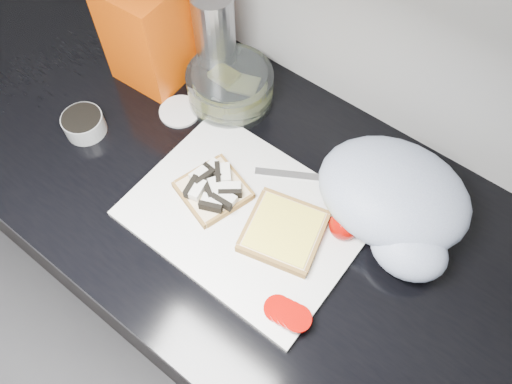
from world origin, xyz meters
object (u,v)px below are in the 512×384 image
cutting_board (246,216)px  bread_bag (148,32)px  steel_canister (215,37)px  glass_bowl (230,87)px

cutting_board → bread_bag: (-0.37, 0.16, 0.11)m
bread_bag → steel_canister: bread_bag is taller
glass_bowl → steel_canister: steel_canister is taller
glass_bowl → steel_canister: bearing=149.3°
cutting_board → glass_bowl: size_ratio=2.27×
bread_bag → steel_canister: size_ratio=1.12×
cutting_board → glass_bowl: glass_bowl is taller
cutting_board → bread_bag: bread_bag is taller
glass_bowl → bread_bag: (-0.18, -0.04, 0.08)m
cutting_board → steel_canister: size_ratio=2.01×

